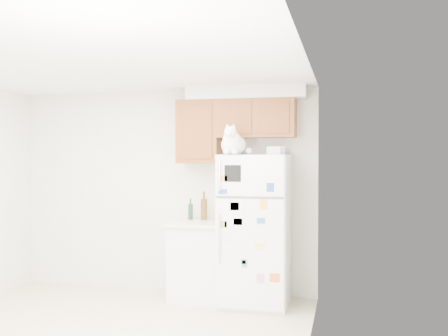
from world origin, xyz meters
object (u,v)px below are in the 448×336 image
(cat, at_px, (233,143))
(bottle_amber, at_px, (204,206))
(base_counter, at_px, (198,260))
(storage_box_back, at_px, (276,150))
(refrigerator, at_px, (255,230))
(storage_box_front, at_px, (273,151))
(bottle_green, at_px, (191,209))

(cat, distance_m, bottle_amber, 0.99)
(cat, bearing_deg, bottle_amber, 134.12)
(base_counter, bearing_deg, storage_box_back, 6.11)
(refrigerator, height_order, bottle_amber, refrigerator)
(base_counter, height_order, storage_box_back, storage_box_back)
(cat, height_order, storage_box_front, cat)
(base_counter, relative_size, bottle_green, 3.60)
(base_counter, relative_size, storage_box_front, 6.13)
(storage_box_front, xyz_separation_m, bottle_green, (-1.04, 0.24, -0.70))
(bottle_green, bearing_deg, storage_box_front, -12.98)
(storage_box_front, height_order, bottle_green, storage_box_front)
(base_counter, distance_m, storage_box_front, 1.57)
(cat, bearing_deg, storage_box_front, 27.41)
(bottle_amber, bearing_deg, storage_box_front, -16.60)
(refrigerator, relative_size, storage_box_back, 9.44)
(storage_box_front, bearing_deg, refrigerator, 161.76)
(base_counter, xyz_separation_m, storage_box_front, (0.90, -0.12, 1.28))
(storage_box_back, xyz_separation_m, bottle_green, (-1.04, 0.02, -0.70))
(storage_box_front, bearing_deg, storage_box_back, 83.22)
(refrigerator, bearing_deg, bottle_amber, 161.82)
(cat, height_order, bottle_green, cat)
(storage_box_front, distance_m, bottle_amber, 1.12)
(refrigerator, relative_size, cat, 3.56)
(bottle_green, bearing_deg, bottle_amber, 7.80)
(storage_box_back, relative_size, bottle_amber, 0.53)
(storage_box_front, xyz_separation_m, bottle_amber, (-0.88, 0.26, -0.65))
(cat, bearing_deg, refrigerator, 52.14)
(base_counter, height_order, bottle_amber, bottle_amber)
(refrigerator, distance_m, cat, 1.03)
(storage_box_front, bearing_deg, bottle_green, 160.31)
(storage_box_back, relative_size, bottle_green, 0.70)
(storage_box_back, bearing_deg, bottle_amber, 154.49)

